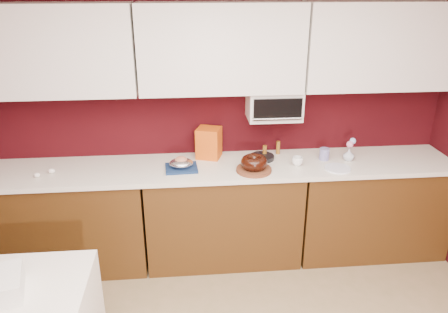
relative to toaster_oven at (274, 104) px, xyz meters
name	(u,v)px	position (x,y,z in m)	size (l,w,h in m)	color
wall_back	(220,115)	(-0.45, 0.15, -0.12)	(4.00, 0.02, 2.50)	#35070B
base_cabinet_left	(69,221)	(-1.78, -0.17, -0.95)	(1.31, 0.58, 0.86)	#482A0E
base_cabinet_center	(223,214)	(-0.45, -0.17, -0.95)	(1.31, 0.58, 0.86)	#482A0E
base_cabinet_right	(368,207)	(0.88, -0.17, -0.95)	(1.31, 0.58, 0.86)	#482A0E
countertop	(223,167)	(-0.45, -0.17, -0.49)	(4.00, 0.62, 0.04)	silver
upper_cabinet_left	(49,51)	(-1.78, -0.02, 0.48)	(1.31, 0.33, 0.70)	white
upper_cabinet_center	(221,48)	(-0.45, -0.02, 0.48)	(1.31, 0.33, 0.70)	white
upper_cabinet_right	(383,46)	(0.88, -0.02, 0.48)	(1.31, 0.33, 0.70)	white
toaster_oven	(274,104)	(0.00, 0.00, 0.00)	(0.45, 0.30, 0.25)	white
toaster_oven_door	(278,109)	(0.00, -0.16, 0.00)	(0.40, 0.02, 0.18)	black
toaster_oven_handle	(278,119)	(0.00, -0.18, -0.07)	(0.02, 0.02, 0.42)	silver
cake_base	(254,170)	(-0.21, -0.31, -0.46)	(0.29, 0.29, 0.03)	brown
bundt_cake	(254,162)	(-0.21, -0.31, -0.39)	(0.22, 0.22, 0.09)	black
navy_towel	(181,168)	(-0.80, -0.22, -0.46)	(0.26, 0.22, 0.02)	navy
foil_ham_nest	(181,163)	(-0.80, -0.22, -0.42)	(0.20, 0.17, 0.07)	silver
roasted_ham	(181,160)	(-0.80, -0.22, -0.40)	(0.11, 0.09, 0.07)	tan
pandoro_box	(209,143)	(-0.56, 0.03, -0.34)	(0.20, 0.18, 0.27)	#BC2F0C
dark_pan	(262,157)	(-0.10, -0.07, -0.46)	(0.21, 0.21, 0.04)	black
coffee_mug	(297,160)	(0.17, -0.23, -0.43)	(0.08, 0.08, 0.09)	white
blue_jar	(324,154)	(0.44, -0.12, -0.42)	(0.09, 0.09, 0.10)	navy
flower_vase	(349,154)	(0.64, -0.16, -0.42)	(0.08, 0.08, 0.12)	silver
flower_pink	(350,144)	(0.64, -0.16, -0.33)	(0.06, 0.06, 0.06)	pink
flower_blue	(353,141)	(0.67, -0.14, -0.30)	(0.05, 0.05, 0.05)	#9ABEF7
china_plate	(338,168)	(0.49, -0.33, -0.47)	(0.22, 0.22, 0.01)	white
amber_bottle	(265,151)	(-0.07, -0.02, -0.42)	(0.04, 0.04, 0.11)	brown
egg_left	(37,175)	(-1.94, -0.27, -0.46)	(0.05, 0.04, 0.04)	white
egg_right	(52,171)	(-1.85, -0.20, -0.45)	(0.05, 0.04, 0.04)	white
amber_bottle_tall	(278,148)	(0.07, 0.05, -0.42)	(0.03, 0.03, 0.12)	brown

